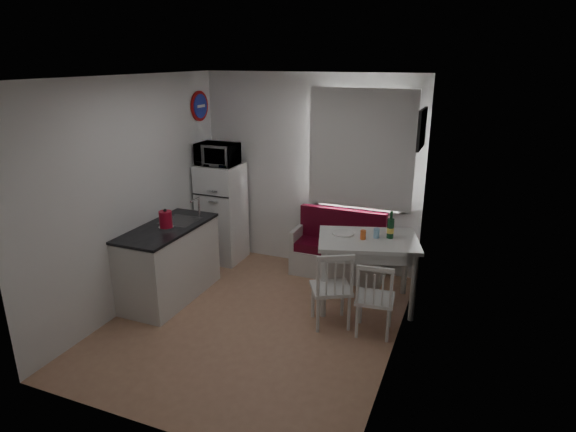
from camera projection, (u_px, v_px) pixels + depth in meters
name	position (u px, v px, depth m)	size (l,w,h in m)	color
floor	(256.00, 321.00, 5.31)	(3.00, 3.50, 0.02)	tan
ceiling	(250.00, 77.00, 4.49)	(3.00, 3.50, 0.02)	white
wall_back	(310.00, 173.00, 6.44)	(3.00, 0.02, 2.60)	white
wall_front	(143.00, 279.00, 3.36)	(3.00, 0.02, 2.60)	white
wall_left	(134.00, 194.00, 5.44)	(0.02, 3.50, 2.60)	white
wall_right	(401.00, 228.00, 4.37)	(0.02, 3.50, 2.60)	white
window	(362.00, 153.00, 6.07)	(1.22, 0.06, 1.47)	silver
curtain	(361.00, 150.00, 5.99)	(1.35, 0.02, 1.50)	silver
kitchen_counter	(170.00, 262.00, 5.73)	(0.62, 1.32, 1.16)	silver
wall_sign	(200.00, 106.00, 6.43)	(0.40, 0.40, 0.03)	#19289B
picture_frame	(421.00, 129.00, 5.11)	(0.04, 0.52, 0.42)	black
bench	(338.00, 254.00, 6.37)	(1.22, 0.47, 0.87)	silver
dining_table	(368.00, 246.00, 5.45)	(1.28, 1.06, 0.83)	silver
chair_left	(329.00, 282.00, 5.02)	(0.55, 0.56, 0.47)	silver
chair_right	(374.00, 292.00, 4.87)	(0.42, 0.41, 0.44)	silver
fridge	(222.00, 213.00, 6.75)	(0.56, 0.56, 1.39)	white
microwave	(217.00, 154.00, 6.44)	(0.53, 0.36, 0.30)	white
kettle	(166.00, 219.00, 5.47)	(0.18, 0.18, 0.23)	#AA0D25
wine_bottle	(391.00, 225.00, 5.38)	(0.08, 0.08, 0.32)	#154223
drinking_glass_orange	(363.00, 235.00, 5.38)	(0.06, 0.06, 0.10)	orange
drinking_glass_blue	(376.00, 233.00, 5.42)	(0.07, 0.07, 0.11)	#87BFE6
plate	(343.00, 233.00, 5.55)	(0.25, 0.25, 0.02)	white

